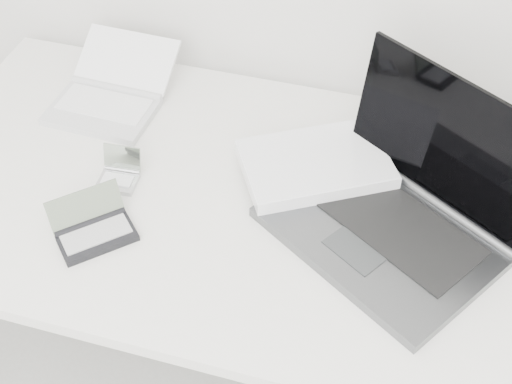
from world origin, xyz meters
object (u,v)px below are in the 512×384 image
(laptop_large, at_px, (372,194))
(palmtop_charcoal, at_px, (94,230))
(netbook_open_white, at_px, (109,96))
(desk, at_px, (275,217))

(laptop_large, xyz_separation_m, palmtop_charcoal, (-0.51, -0.22, -0.03))
(netbook_open_white, xyz_separation_m, palmtop_charcoal, (0.14, -0.39, -0.01))
(netbook_open_white, relative_size, palmtop_charcoal, 1.67)
(palmtop_charcoal, bearing_deg, netbook_open_white, 65.92)
(laptop_large, bearing_deg, palmtop_charcoal, -124.39)
(desk, relative_size, laptop_large, 2.56)
(laptop_large, distance_m, netbook_open_white, 0.68)
(desk, xyz_separation_m, netbook_open_white, (-0.46, 0.20, 0.07))
(laptop_large, height_order, netbook_open_white, laptop_large)
(desk, height_order, laptop_large, laptop_large)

